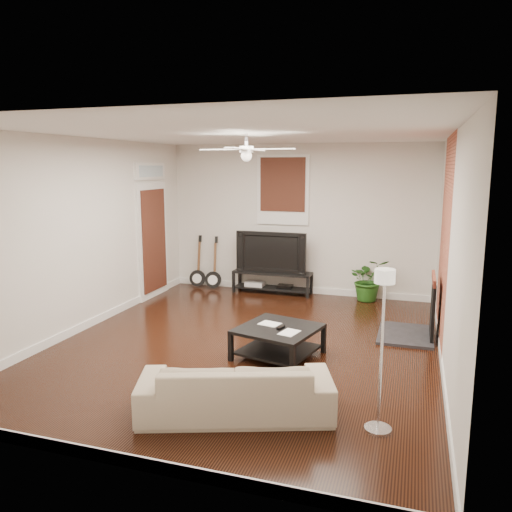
{
  "coord_description": "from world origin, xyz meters",
  "views": [
    {
      "loc": [
        2.11,
        -6.16,
        2.39
      ],
      "look_at": [
        0.0,
        0.4,
        1.15
      ],
      "focal_mm": 35.15,
      "sensor_mm": 36.0,
      "label": 1
    }
  ],
  "objects": [
    {
      "name": "coffee_table",
      "position": [
        0.52,
        -0.31,
        0.19
      ],
      "size": [
        1.12,
        1.12,
        0.39
      ],
      "primitive_type": "cube",
      "rotation": [
        0.0,
        0.0,
        -0.24
      ],
      "color": "black",
      "rests_on": "floor"
    },
    {
      "name": "potted_plant",
      "position": [
        1.36,
        2.79,
        0.39
      ],
      "size": [
        0.86,
        0.8,
        0.78
      ],
      "primitive_type": "imported",
      "rotation": [
        0.0,
        0.0,
        0.33
      ],
      "color": "#235819",
      "rests_on": "floor"
    },
    {
      "name": "brick_accent",
      "position": [
        2.49,
        1.0,
        1.4
      ],
      "size": [
        0.02,
        2.2,
        2.8
      ],
      "primitive_type": "cube",
      "color": "#A84936",
      "rests_on": "floor"
    },
    {
      "name": "tv_stand",
      "position": [
        -0.44,
        2.78,
        0.21
      ],
      "size": [
        1.5,
        0.4,
        0.42
      ],
      "primitive_type": "cube",
      "color": "black",
      "rests_on": "floor"
    },
    {
      "name": "room",
      "position": [
        0.0,
        0.0,
        1.4
      ],
      "size": [
        5.01,
        6.01,
        2.81
      ],
      "color": "black",
      "rests_on": "ground"
    },
    {
      "name": "sofa",
      "position": [
        0.53,
        -1.88,
        0.27
      ],
      "size": [
        2.0,
        1.31,
        0.54
      ],
      "primitive_type": "imported",
      "rotation": [
        0.0,
        0.0,
        3.48
      ],
      "color": "tan",
      "rests_on": "floor"
    },
    {
      "name": "floor_lamp",
      "position": [
        1.88,
        -1.78,
        0.76
      ],
      "size": [
        0.32,
        0.32,
        1.52
      ],
      "primitive_type": null,
      "rotation": [
        0.0,
        0.0,
        0.34
      ],
      "color": "silver",
      "rests_on": "floor"
    },
    {
      "name": "guitar_right",
      "position": [
        -1.63,
        2.72,
        0.52
      ],
      "size": [
        0.37,
        0.3,
        1.04
      ],
      "primitive_type": null,
      "rotation": [
        0.0,
        0.0,
        0.23
      ],
      "color": "black",
      "rests_on": "floor"
    },
    {
      "name": "tv",
      "position": [
        -0.44,
        2.8,
        0.8
      ],
      "size": [
        1.34,
        0.18,
        0.77
      ],
      "primitive_type": "imported",
      "color": "black",
      "rests_on": "tv_stand"
    },
    {
      "name": "guitar_left",
      "position": [
        -1.98,
        2.75,
        0.52
      ],
      "size": [
        0.35,
        0.27,
        1.04
      ],
      "primitive_type": null,
      "rotation": [
        0.0,
        0.0,
        0.12
      ],
      "color": "black",
      "rests_on": "floor"
    },
    {
      "name": "fireplace",
      "position": [
        2.2,
        1.0,
        0.46
      ],
      "size": [
        0.8,
        1.1,
        0.92
      ],
      "primitive_type": "cube",
      "color": "black",
      "rests_on": "floor"
    },
    {
      "name": "door_left",
      "position": [
        -2.46,
        1.9,
        1.25
      ],
      "size": [
        0.08,
        1.0,
        2.5
      ],
      "primitive_type": "cube",
      "color": "white",
      "rests_on": "wall_left"
    },
    {
      "name": "window_back",
      "position": [
        -0.3,
        2.97,
        1.95
      ],
      "size": [
        1.0,
        0.06,
        1.3
      ],
      "primitive_type": "cube",
      "color": "#35170E",
      "rests_on": "wall_back"
    },
    {
      "name": "ceiling_fan",
      "position": [
        0.0,
        0.0,
        2.6
      ],
      "size": [
        1.24,
        1.24,
        0.32
      ],
      "primitive_type": null,
      "color": "white",
      "rests_on": "ceiling"
    }
  ]
}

